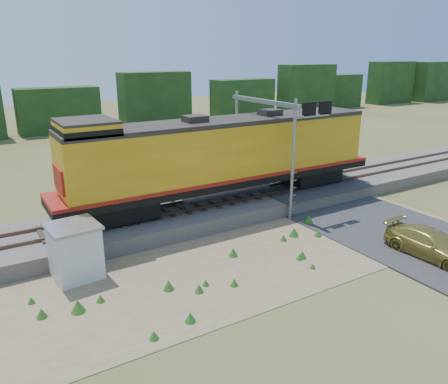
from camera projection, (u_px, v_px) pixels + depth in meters
ground at (274, 256)px, 20.04m from camera, size 140.00×140.00×0.00m
ballast at (210, 209)px, 24.80m from camera, size 70.00×5.00×0.80m
rails at (210, 201)px, 24.66m from camera, size 70.00×1.54×0.16m
dirt_shoulder at (232, 261)px, 19.46m from camera, size 26.00×8.00×0.03m
road at (367, 220)px, 24.07m from camera, size 7.00×66.00×0.86m
tree_line_north at (73, 106)px, 50.05m from camera, size 130.00×3.00×6.50m
weed_clumps at (207, 274)px, 18.40m from camera, size 15.00×6.20×0.56m
locomotive at (222, 155)px, 24.28m from camera, size 19.47×2.97×5.02m
shed at (75, 251)px, 17.81m from camera, size 2.11×2.11×2.32m
signal_gantry at (274, 124)px, 24.78m from camera, size 2.63×6.20×6.63m
car at (432, 244)px, 19.71m from camera, size 1.92×4.41×1.26m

